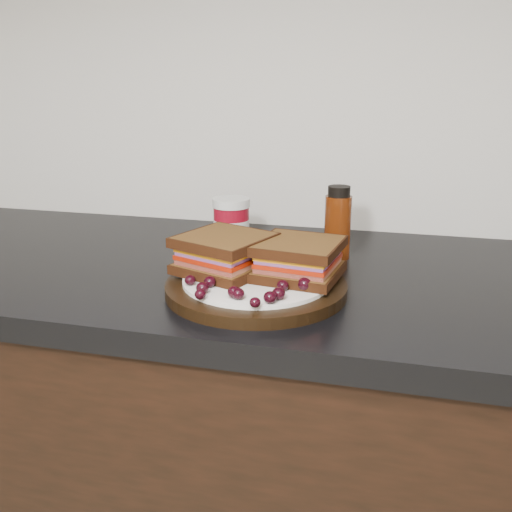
{
  "coord_description": "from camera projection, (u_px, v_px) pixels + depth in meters",
  "views": [
    {
      "loc": [
        0.34,
        0.78,
        1.22
      ],
      "look_at": [
        0.14,
        1.58,
        0.96
      ],
      "focal_mm": 40.0,
      "sensor_mm": 36.0,
      "label": 1
    }
  ],
  "objects": [
    {
      "name": "grape_6",
      "position": [
        255.0,
        302.0,
        0.76
      ],
      "size": [
        0.02,
        0.02,
        0.01
      ],
      "primitive_type": "ellipsoid",
      "color": "black",
      "rests_on": "plate"
    },
    {
      "name": "base_cabinets",
      "position": [
        206.0,
        479.0,
        1.17
      ],
      "size": [
        3.96,
        0.58,
        0.86
      ],
      "primitive_type": "cube",
      "color": "black",
      "rests_on": "ground_plane"
    },
    {
      "name": "grape_16",
      "position": [
        219.0,
        263.0,
        0.93
      ],
      "size": [
        0.02,
        0.02,
        0.01
      ],
      "primitive_type": "ellipsoid",
      "color": "black",
      "rests_on": "plate"
    },
    {
      "name": "condiment_jar",
      "position": [
        231.0,
        225.0,
        1.08
      ],
      "size": [
        0.09,
        0.09,
        0.1
      ],
      "primitive_type": "cylinder",
      "rotation": [
        0.0,
        0.0,
        -0.29
      ],
      "color": "maroon",
      "rests_on": "countertop"
    },
    {
      "name": "grape_15",
      "position": [
        243.0,
        262.0,
        0.93
      ],
      "size": [
        0.02,
        0.02,
        0.02
      ],
      "primitive_type": "ellipsoid",
      "color": "black",
      "rests_on": "plate"
    },
    {
      "name": "grape_9",
      "position": [
        283.0,
        285.0,
        0.82
      ],
      "size": [
        0.02,
        0.02,
        0.02
      ],
      "primitive_type": "ellipsoid",
      "color": "black",
      "rests_on": "plate"
    },
    {
      "name": "grape_3",
      "position": [
        200.0,
        294.0,
        0.79
      ],
      "size": [
        0.02,
        0.02,
        0.02
      ],
      "primitive_type": "ellipsoid",
      "color": "black",
      "rests_on": "plate"
    },
    {
      "name": "grape_7",
      "position": [
        270.0,
        297.0,
        0.78
      ],
      "size": [
        0.02,
        0.02,
        0.02
      ],
      "primitive_type": "ellipsoid",
      "color": "black",
      "rests_on": "plate"
    },
    {
      "name": "sandwich_right",
      "position": [
        299.0,
        259.0,
        0.88
      ],
      "size": [
        0.14,
        0.14,
        0.06
      ],
      "primitive_type": null,
      "rotation": [
        0.0,
        0.0,
        -0.13
      ],
      "color": "brown",
      "rests_on": "plate"
    },
    {
      "name": "grape_13",
      "position": [
        313.0,
        268.0,
        0.9
      ],
      "size": [
        0.02,
        0.02,
        0.02
      ],
      "primitive_type": "ellipsoid",
      "color": "black",
      "rests_on": "plate"
    },
    {
      "name": "plate",
      "position": [
        256.0,
        287.0,
        0.88
      ],
      "size": [
        0.28,
        0.28,
        0.02
      ],
      "primitive_type": "cylinder",
      "color": "black",
      "rests_on": "countertop"
    },
    {
      "name": "grape_2",
      "position": [
        202.0,
        288.0,
        0.81
      ],
      "size": [
        0.02,
        0.02,
        0.02
      ],
      "primitive_type": "ellipsoid",
      "color": "black",
      "rests_on": "plate"
    },
    {
      "name": "countertop",
      "position": [
        200.0,
        273.0,
        1.04
      ],
      "size": [
        3.98,
        0.6,
        0.04
      ],
      "primitive_type": "cube",
      "color": "black",
      "rests_on": "base_cabinets"
    },
    {
      "name": "oil_bottle",
      "position": [
        338.0,
        223.0,
        1.04
      ],
      "size": [
        0.05,
        0.05,
        0.13
      ],
      "primitive_type": "cylinder",
      "rotation": [
        0.0,
        0.0,
        -0.13
      ],
      "color": "#511E08",
      "rests_on": "countertop"
    },
    {
      "name": "grape_4",
      "position": [
        234.0,
        292.0,
        0.8
      ],
      "size": [
        0.02,
        0.02,
        0.02
      ],
      "primitive_type": "ellipsoid",
      "color": "black",
      "rests_on": "plate"
    },
    {
      "name": "grape_22",
      "position": [
        219.0,
        269.0,
        0.9
      ],
      "size": [
        0.02,
        0.02,
        0.02
      ],
      "primitive_type": "ellipsoid",
      "color": "black",
      "rests_on": "plate"
    },
    {
      "name": "grape_20",
      "position": [
        237.0,
        265.0,
        0.91
      ],
      "size": [
        0.02,
        0.02,
        0.02
      ],
      "primitive_type": "ellipsoid",
      "color": "black",
      "rests_on": "plate"
    },
    {
      "name": "grape_18",
      "position": [
        198.0,
        267.0,
        0.9
      ],
      "size": [
        0.02,
        0.02,
        0.02
      ],
      "primitive_type": "ellipsoid",
      "color": "black",
      "rests_on": "plate"
    },
    {
      "name": "wall_back",
      "position": [
        242.0,
        11.0,
        1.17
      ],
      "size": [
        4.0,
        0.01,
        2.7
      ],
      "primitive_type": "cube",
      "color": "white",
      "rests_on": "ground_plane"
    },
    {
      "name": "grape_21",
      "position": [
        230.0,
        267.0,
        0.9
      ],
      "size": [
        0.02,
        0.02,
        0.02
      ],
      "primitive_type": "ellipsoid",
      "color": "black",
      "rests_on": "plate"
    },
    {
      "name": "grape_10",
      "position": [
        305.0,
        284.0,
        0.82
      ],
      "size": [
        0.02,
        0.02,
        0.02
      ],
      "primitive_type": "ellipsoid",
      "color": "black",
      "rests_on": "plate"
    },
    {
      "name": "grape_8",
      "position": [
        279.0,
        294.0,
        0.79
      ],
      "size": [
        0.02,
        0.02,
        0.02
      ],
      "primitive_type": "ellipsoid",
      "color": "black",
      "rests_on": "plate"
    },
    {
      "name": "sandwich_left",
      "position": [
        225.0,
        253.0,
        0.9
      ],
      "size": [
        0.17,
        0.17,
        0.06
      ],
      "primitive_type": null,
      "rotation": [
        0.0,
        0.0,
        -0.36
      ],
      "color": "brown",
      "rests_on": "plate"
    },
    {
      "name": "grape_14",
      "position": [
        297.0,
        268.0,
        0.9
      ],
      "size": [
        0.02,
        0.02,
        0.02
      ],
      "primitive_type": "ellipsoid",
      "color": "black",
      "rests_on": "plate"
    },
    {
      "name": "grape_17",
      "position": [
        222.0,
        265.0,
        0.91
      ],
      "size": [
        0.02,
        0.02,
        0.02
      ],
      "primitive_type": "ellipsoid",
      "color": "black",
      "rests_on": "plate"
    },
    {
      "name": "grape_11",
      "position": [
        306.0,
        280.0,
        0.84
      ],
      "size": [
        0.02,
        0.02,
        0.02
      ],
      "primitive_type": "ellipsoid",
      "color": "black",
      "rests_on": "plate"
    },
    {
      "name": "grape_1",
      "position": [
        210.0,
        282.0,
        0.84
      ],
      "size": [
        0.02,
        0.02,
        0.02
      ],
      "primitive_type": "ellipsoid",
      "color": "black",
      "rests_on": "plate"
    },
    {
      "name": "grape_12",
      "position": [
        309.0,
        276.0,
        0.86
      ],
      "size": [
        0.02,
        0.02,
        0.02
      ],
      "primitive_type": "ellipsoid",
      "color": "black",
      "rests_on": "plate"
    },
    {
      "name": "grape_0",
      "position": [
        190.0,
        280.0,
        0.85
      ],
      "size": [
        0.02,
        0.02,
        0.02
      ],
      "primitive_type": "ellipsoid",
      "color": "black",
      "rests_on": "plate"
    },
    {
      "name": "grape_19",
      "position": [
        204.0,
        269.0,
        0.89
      ],
      "size": [
        0.02,
        0.02,
        0.02
      ],
      "primitive_type": "ellipsoid",
      "color": "black",
      "rests_on": "plate"
    },
    {
      "name": "grape_5",
      "position": [
        238.0,
        294.0,
        0.79
      ],
      "size": [
        0.02,
        0.02,
        0.02
      ],
      "primitive_type": "ellipsoid",
      "color": "black",
      "rests_on": "plate"
    }
  ]
}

